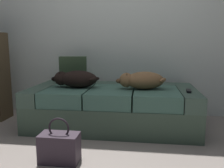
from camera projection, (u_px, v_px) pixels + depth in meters
name	position (u px, v px, depth m)	size (l,w,h in m)	color
back_wall	(119.00, 11.00, 3.25)	(6.40, 0.10, 2.80)	silver
couch	(113.00, 107.00, 2.85)	(1.89, 0.92, 0.46)	#3B5040
dog_dark	(76.00, 79.00, 2.80)	(0.58, 0.26, 0.20)	black
dog_tan	(142.00, 80.00, 2.70)	(0.57, 0.31, 0.20)	brown
tv_remote	(189.00, 91.00, 2.56)	(0.04, 0.15, 0.02)	black
throw_pillow	(73.00, 70.00, 3.11)	(0.34, 0.12, 0.34)	#30442C
handbag	(60.00, 147.00, 1.99)	(0.32, 0.18, 0.38)	#382C38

